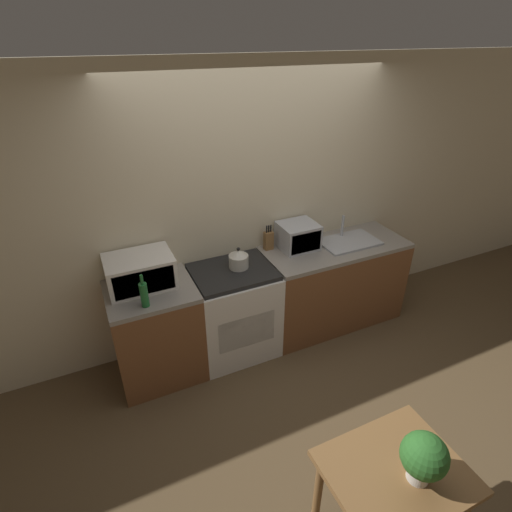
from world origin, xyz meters
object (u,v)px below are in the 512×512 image
at_px(bottle, 144,294).
at_px(toaster_oven, 298,236).
at_px(kettle, 239,259).
at_px(microwave, 140,271).
at_px(stove_range, 234,311).
at_px(dining_table, 393,484).

height_order(bottle, toaster_oven, bottle).
bearing_deg(kettle, toaster_oven, 8.92).
xyz_separation_m(bottle, toaster_oven, (1.54, 0.34, 0.02)).
xyz_separation_m(kettle, microwave, (-0.84, 0.07, 0.05)).
xyz_separation_m(stove_range, microwave, (-0.77, 0.10, 0.59)).
height_order(stove_range, microwave, microwave).
xyz_separation_m(stove_range, bottle, (-0.80, -0.21, 0.56)).
xyz_separation_m(microwave, bottle, (-0.03, -0.30, -0.02)).
relative_size(microwave, dining_table, 0.74).
height_order(kettle, bottle, bottle).
bearing_deg(microwave, toaster_oven, 1.26).
xyz_separation_m(toaster_oven, dining_table, (-0.60, -2.10, -0.42)).
bearing_deg(toaster_oven, microwave, -178.74).
distance_m(stove_range, kettle, 0.54).
bearing_deg(bottle, stove_range, 14.62).
bearing_deg(dining_table, stove_range, 93.91).
bearing_deg(dining_table, toaster_oven, 74.07).
bearing_deg(dining_table, bottle, 117.96).
distance_m(microwave, dining_table, 2.30).
distance_m(kettle, toaster_oven, 0.67).
xyz_separation_m(bottle, dining_table, (0.94, -1.76, -0.41)).
bearing_deg(microwave, bottle, -95.74).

